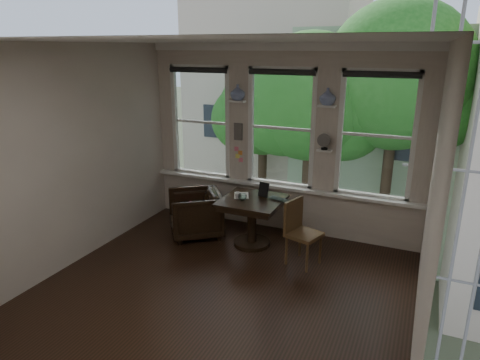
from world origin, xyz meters
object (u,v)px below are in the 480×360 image
at_px(table, 252,222).
at_px(armchair_left, 195,214).
at_px(side_chair_right, 304,234).
at_px(laptop, 277,200).
at_px(mug, 238,195).

xyz_separation_m(table, armchair_left, (-0.97, -0.04, -0.01)).
bearing_deg(side_chair_right, table, 90.31).
relative_size(armchair_left, laptop, 2.61).
bearing_deg(armchair_left, mug, 50.94).
xyz_separation_m(side_chair_right, mug, (-1.11, 0.21, 0.34)).
bearing_deg(laptop, side_chair_right, -16.92).
relative_size(table, mug, 8.96).
relative_size(table, laptop, 2.89).
height_order(table, armchair_left, table).
bearing_deg(table, side_chair_right, -16.91).
distance_m(table, laptop, 0.54).
height_order(side_chair_right, laptop, side_chair_right).
height_order(table, mug, mug).
distance_m(side_chair_right, mug, 1.18).
bearing_deg(table, mug, -163.28).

